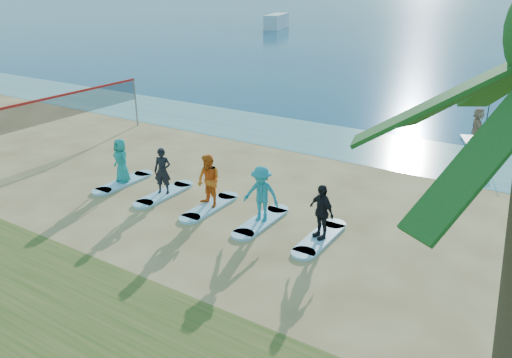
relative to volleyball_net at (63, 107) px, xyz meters
The scene contains 16 objects.
ground 10.58m from the volleyball_net, 16.53° to the right, with size 600.00×600.00×0.00m, color tan.
shallow_water 12.65m from the volleyball_net, 37.07° to the left, with size 600.00×600.00×0.00m, color teal.
volleyball_net is the anchor object (origin of this frame).
paddleboard 18.71m from the volleyball_net, 33.34° to the left, with size 0.70×3.00×0.12m, color silver.
paddleboarder 18.64m from the volleyball_net, 33.34° to the left, with size 1.55×0.49×1.67m, color tan.
boat_offshore_a 63.11m from the volleyball_net, 111.76° to the left, with size 2.22×8.50×2.19m, color silver.
surfboard_0 5.89m from the volleyball_net, 17.66° to the right, with size 0.70×2.20×0.09m, color #97CDEB.
student_0 5.68m from the volleyball_net, 17.66° to the right, with size 0.81×0.53×1.66m, color teal.
surfboard_1 7.78m from the volleyball_net, 12.97° to the right, with size 0.70×2.20×0.09m, color #97CDEB.
student_1 7.62m from the volleyball_net, 12.97° to the right, with size 0.60×0.39×1.65m, color black.
surfboard_2 9.73m from the volleyball_net, 10.22° to the right, with size 0.70×2.20×0.09m, color #97CDEB.
student_2 9.60m from the volleyball_net, 10.22° to the right, with size 0.87×0.67×1.78m, color orange.
surfboard_3 11.71m from the volleyball_net, ahead, with size 0.70×2.20×0.09m, color #97CDEB.
student_3 11.60m from the volleyball_net, ahead, with size 1.16×0.67×1.80m, color teal.
surfboard_4 13.71m from the volleyball_net, ahead, with size 0.70×2.20×0.09m, color #97CDEB.
student_4 13.62m from the volleyball_net, ahead, with size 0.97×0.40×1.66m, color black.
Camera 1 is at (8.91, -10.69, 7.09)m, focal length 35.00 mm.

